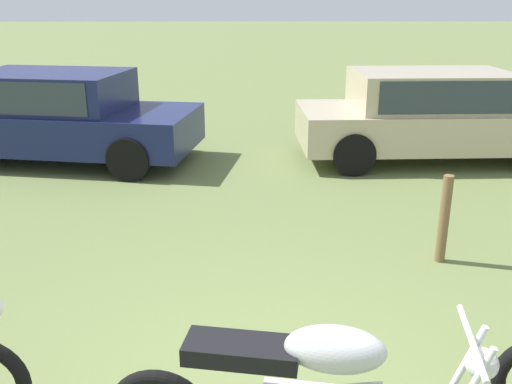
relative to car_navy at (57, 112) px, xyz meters
name	(u,v)px	position (x,y,z in m)	size (l,w,h in m)	color
car_navy	(57,112)	(0.00, 0.00, 0.00)	(4.50, 2.50, 1.43)	#161E4C
car_beige	(434,111)	(6.06, -0.02, 0.00)	(4.48, 1.95, 1.43)	#BCAD8C
fence_post_wooden	(444,219)	(5.00, -3.82, -0.34)	(0.10, 0.10, 0.91)	brown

